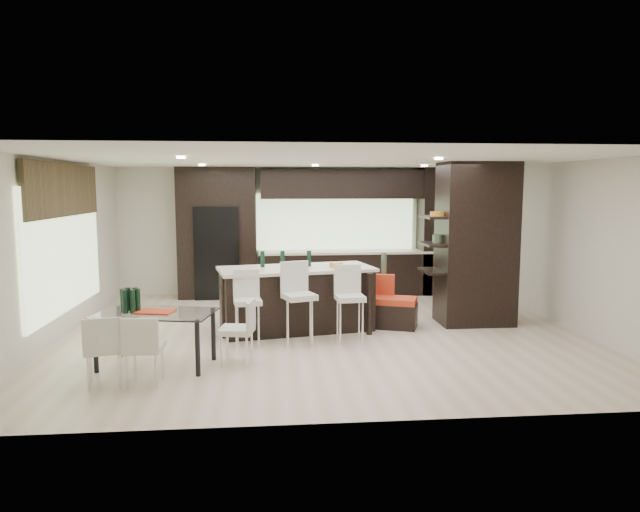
{
  "coord_description": "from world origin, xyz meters",
  "views": [
    {
      "loc": [
        -0.88,
        -8.79,
        2.29
      ],
      "look_at": [
        0.0,
        0.6,
        1.15
      ],
      "focal_mm": 32.0,
      "sensor_mm": 36.0,
      "label": 1
    }
  ],
  "objects": [
    {
      "name": "left_wall",
      "position": [
        -4.0,
        0.0,
        1.35
      ],
      "size": [
        0.02,
        7.0,
        2.7
      ],
      "primitive_type": "cube",
      "color": "beige",
      "rests_on": "ground"
    },
    {
      "name": "ceiling_spots",
      "position": [
        0.0,
        0.25,
        2.68
      ],
      "size": [
        4.0,
        3.0,
        0.02
      ],
      "primitive_type": "cube",
      "color": "white",
      "rests_on": "ceiling"
    },
    {
      "name": "chair_far",
      "position": [
        -2.76,
        -2.2,
        0.39
      ],
      "size": [
        0.5,
        0.5,
        0.78
      ],
      "primitive_type": "cube",
      "rotation": [
        0.0,
        0.0,
        0.21
      ],
      "color": "silver",
      "rests_on": "ground"
    },
    {
      "name": "ground",
      "position": [
        0.0,
        0.0,
        0.0
      ],
      "size": [
        8.0,
        8.0,
        0.0
      ],
      "primitive_type": "plane",
      "color": "beige",
      "rests_on": "ground"
    },
    {
      "name": "right_wall",
      "position": [
        4.0,
        0.0,
        1.35
      ],
      "size": [
        0.02,
        7.0,
        2.7
      ],
      "primitive_type": "cube",
      "color": "beige",
      "rests_on": "ground"
    },
    {
      "name": "back_cabinetry",
      "position": [
        0.5,
        3.17,
        1.35
      ],
      "size": [
        6.8,
        0.68,
        2.7
      ],
      "primitive_type": "cube",
      "color": "black",
      "rests_on": "ground"
    },
    {
      "name": "stool_left",
      "position": [
        -1.17,
        -0.59,
        0.44
      ],
      "size": [
        0.44,
        0.44,
        0.88
      ],
      "primitive_type": "cube",
      "rotation": [
        0.0,
        0.0,
        0.14
      ],
      "color": "silver",
      "rests_on": "ground"
    },
    {
      "name": "chair_end",
      "position": [
        -1.28,
        -1.5,
        0.39
      ],
      "size": [
        0.49,
        0.49,
        0.78
      ],
      "primitive_type": "cube",
      "rotation": [
        0.0,
        0.0,
        1.4
      ],
      "color": "silver",
      "rests_on": "ground"
    },
    {
      "name": "stool_right",
      "position": [
        0.33,
        -0.6,
        0.46
      ],
      "size": [
        0.44,
        0.44,
        0.92
      ],
      "primitive_type": "cube",
      "rotation": [
        0.0,
        0.0,
        0.07
      ],
      "color": "silver",
      "rests_on": "ground"
    },
    {
      "name": "kitchen_island",
      "position": [
        -0.42,
        0.23,
        0.51
      ],
      "size": [
        2.6,
        1.49,
        1.02
      ],
      "primitive_type": "cube",
      "rotation": [
        0.0,
        0.0,
        0.19
      ],
      "color": "black",
      "rests_on": "ground"
    },
    {
      "name": "dining_table",
      "position": [
        -2.31,
        -1.5,
        0.35
      ],
      "size": [
        1.59,
        1.09,
        0.7
      ],
      "primitive_type": "cube",
      "rotation": [
        0.0,
        0.0,
        -0.2
      ],
      "color": "white",
      "rests_on": "ground"
    },
    {
      "name": "refrigerator",
      "position": [
        -1.9,
        3.12,
        0.95
      ],
      "size": [
        0.9,
        0.68,
        1.9
      ],
      "primitive_type": "cube",
      "color": "black",
      "rests_on": "ground"
    },
    {
      "name": "ceiling",
      "position": [
        0.0,
        0.0,
        2.7
      ],
      "size": [
        8.0,
        7.0,
        0.02
      ],
      "primitive_type": "cube",
      "color": "white",
      "rests_on": "ground"
    },
    {
      "name": "partition_column",
      "position": [
        2.6,
        0.4,
        1.35
      ],
      "size": [
        1.2,
        0.8,
        2.7
      ],
      "primitive_type": "cube",
      "color": "black",
      "rests_on": "ground"
    },
    {
      "name": "window_left",
      "position": [
        -3.96,
        0.2,
        1.35
      ],
      "size": [
        0.04,
        3.2,
        1.9
      ],
      "primitive_type": "cube",
      "color": "#B2D199",
      "rests_on": "left_wall"
    },
    {
      "name": "floor_vase",
      "position": [
        1.09,
        0.63,
        0.6
      ],
      "size": [
        0.53,
        0.53,
        1.19
      ],
      "primitive_type": null,
      "rotation": [
        0.0,
        0.0,
        0.24
      ],
      "color": "#3F4C36",
      "rests_on": "ground"
    },
    {
      "name": "bench",
      "position": [
        0.92,
        0.33,
        0.25
      ],
      "size": [
        1.38,
        0.92,
        0.5
      ],
      "primitive_type": "cube",
      "rotation": [
        0.0,
        0.0,
        -0.36
      ],
      "color": "black",
      "rests_on": "ground"
    },
    {
      "name": "window_back",
      "position": [
        0.6,
        3.46,
        1.55
      ],
      "size": [
        3.4,
        0.04,
        1.2
      ],
      "primitive_type": "cube",
      "color": "#B2D199",
      "rests_on": "back_wall"
    },
    {
      "name": "stone_accent",
      "position": [
        -3.93,
        0.2,
        2.25
      ],
      "size": [
        0.08,
        3.0,
        0.8
      ],
      "primitive_type": "cube",
      "color": "brown",
      "rests_on": "left_wall"
    },
    {
      "name": "chair_near",
      "position": [
        -2.31,
        -2.2,
        0.38
      ],
      "size": [
        0.43,
        0.43,
        0.77
      ],
      "primitive_type": "cube",
      "rotation": [
        0.0,
        0.0,
        -0.04
      ],
      "color": "silver",
      "rests_on": "ground"
    },
    {
      "name": "back_wall",
      "position": [
        0.0,
        3.5,
        1.35
      ],
      "size": [
        8.0,
        0.02,
        2.7
      ],
      "primitive_type": "cube",
      "color": "beige",
      "rests_on": "ground"
    },
    {
      "name": "stool_mid",
      "position": [
        -0.42,
        -0.61,
        0.49
      ],
      "size": [
        0.54,
        0.54,
        0.97
      ],
      "primitive_type": "cube",
      "rotation": [
        0.0,
        0.0,
        0.33
      ],
      "color": "silver",
      "rests_on": "ground"
    }
  ]
}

